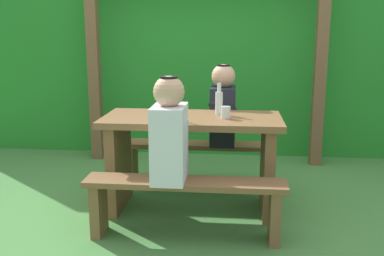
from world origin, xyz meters
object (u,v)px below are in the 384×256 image
Objects in this scene: person_white_shirt at (169,133)px; bottle_right at (167,106)px; drinking_glass at (226,112)px; cell_phone at (179,117)px; bench_near at (185,197)px; bench_far at (197,155)px; bottle_left at (219,102)px; picnic_table at (192,147)px; person_black_coat at (223,108)px.

person_white_shirt is 2.83× the size of bottle_right.
drinking_glass is 0.36m from cell_phone.
bench_far is at bearing 90.00° from bench_near.
drinking_glass is 0.37× the size of bottle_right.
bottle_right is (-0.39, -0.22, -0.00)m from bottle_left.
person_white_shirt is at bearing 178.16° from bench_near.
bench_far is at bearing 90.00° from picnic_table.
person_white_shirt is (-0.10, -0.51, 0.24)m from picnic_table.
person_white_shirt is at bearing -106.28° from cell_phone.
person_black_coat is 2.86× the size of bottle_left.
person_white_shirt is 0.43m from bottle_right.
drinking_glass is at bearing -11.20° from cell_phone.
cell_phone is at bearing 101.92° from bench_near.
bottle_left reaches higher than bench_near.
bottle_left is (-0.06, 0.16, 0.06)m from drinking_glass.
drinking_glass reaches higher than cell_phone.
bottle_left is at bearing 109.65° from drinking_glass.
person_white_shirt is 7.72× the size of drinking_glass.
person_black_coat is (0.23, 0.51, 0.24)m from picnic_table.
drinking_glass is at bearing -10.12° from picnic_table.
bottle_left is at bearing -93.09° from person_black_coat.
person_white_shirt reaches higher than drinking_glass.
bench_near is 1.00× the size of bench_far.
bench_far is 1.95× the size of person_black_coat.
bottle_left is at bearing 63.67° from person_white_shirt.
drinking_glass is 0.45m from bottle_right.
person_black_coat is at bearing 56.28° from bottle_right.
bottle_left is at bearing 71.82° from bench_near.
person_black_coat is at bearing 46.04° from cell_phone.
bottle_right is at bearing 113.91° from bench_near.
person_black_coat is 2.83× the size of bottle_right.
picnic_table is 1.95× the size of person_black_coat.
person_white_shirt and person_black_coat have the same top height.
cell_phone is (-0.30, -0.19, -0.10)m from bottle_left.
bench_near is 1.15m from person_black_coat.
drinking_glass is at bearing -70.35° from bottle_left.
bottle_left is at bearing -62.77° from bench_far.
cell_phone is (0.09, 0.03, -0.10)m from bottle_right.
picnic_table is at bearing -151.16° from bottle_left.
person_black_coat is at bearing 86.91° from bottle_left.
person_white_shirt is at bearing -101.38° from picnic_table.
bench_near is 0.74m from drinking_glass.
person_black_coat is 7.72× the size of drinking_glass.
person_white_shirt reaches higher than bottle_left.
person_black_coat is at bearing 93.68° from drinking_glass.
bench_near is at bearing -66.09° from bottle_right.
person_white_shirt reaches higher than bottle_right.
bench_near is 1.95× the size of person_black_coat.
person_black_coat is 0.67m from cell_phone.
picnic_table is at bearing 90.00° from bench_near.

